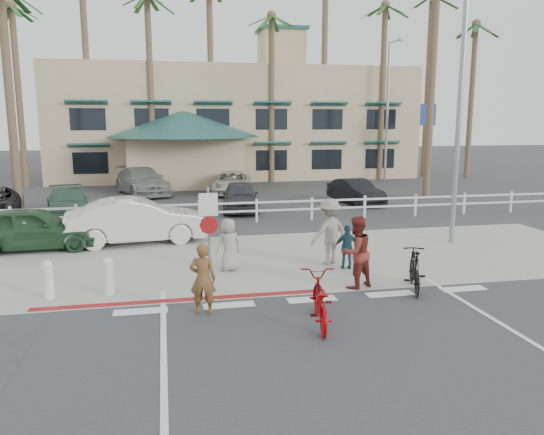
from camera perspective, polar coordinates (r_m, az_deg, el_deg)
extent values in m
plane|color=#333335|center=(12.36, 5.08, -9.73)|extent=(140.00, 140.00, 0.00)
cube|color=#333335|center=(10.60, 8.26, -13.32)|extent=(12.00, 16.00, 0.01)
cube|color=gray|center=(16.52, 0.60, -4.46)|extent=(22.00, 7.00, 0.01)
cube|color=#333335|center=(20.34, -1.78, -1.62)|extent=(40.00, 5.00, 0.01)
cube|color=#333335|center=(29.60, -4.93, 2.16)|extent=(50.00, 16.00, 0.01)
cube|color=maroon|center=(13.02, -9.40, -8.73)|extent=(7.00, 0.25, 0.02)
imported|color=#830407|center=(11.26, 5.13, -8.85)|extent=(1.09, 2.16, 1.09)
imported|color=brown|center=(11.86, -7.45, -6.56)|extent=(0.65, 0.49, 1.61)
imported|color=black|center=(13.84, 15.09, -5.46)|extent=(1.10, 1.89, 1.09)
imported|color=maroon|center=(13.69, 9.02, -3.72)|extent=(1.10, 0.99, 1.87)
imported|color=gray|center=(15.83, 6.20, -1.52)|extent=(1.46, 1.16, 1.98)
imported|color=#193E4A|center=(15.41, 8.11, -3.21)|extent=(0.81, 0.47, 1.29)
imported|color=gray|center=(15.13, -4.68, -2.95)|extent=(0.86, 0.70, 1.52)
imported|color=silver|center=(19.05, -14.30, -0.35)|extent=(4.97, 2.21, 1.58)
imported|color=#244C2B|center=(19.22, -24.33, -1.06)|extent=(4.32, 1.85, 1.45)
imported|color=#315842|center=(25.41, -21.08, 1.53)|extent=(2.60, 4.57, 1.25)
imported|color=#2E3138|center=(25.16, -3.43, 2.31)|extent=(2.13, 4.28, 1.40)
imported|color=black|center=(27.61, 8.99, 2.78)|extent=(2.08, 4.02, 1.26)
imported|color=gray|center=(31.53, -13.78, 3.81)|extent=(3.69, 5.72, 1.54)
imported|color=beige|center=(30.99, -4.31, 3.73)|extent=(2.93, 4.95, 1.29)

